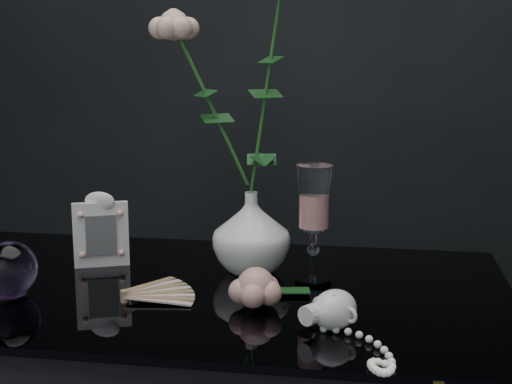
% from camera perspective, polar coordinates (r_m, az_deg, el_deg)
% --- Properties ---
extents(vase, '(0.16, 0.16, 0.15)m').
position_cam_1_polar(vase, '(1.27, -0.38, -3.24)').
color(vase, white).
rests_on(vase, table).
extents(wine_glass, '(0.06, 0.06, 0.20)m').
position_cam_1_polar(wine_glass, '(1.21, 4.63, -2.59)').
color(wine_glass, white).
rests_on(wine_glass, table).
extents(picture_frame, '(0.13, 0.11, 0.14)m').
position_cam_1_polar(picture_frame, '(1.33, -12.31, -2.92)').
color(picture_frame, white).
rests_on(picture_frame, table).
extents(paperweight, '(0.12, 0.12, 0.09)m').
position_cam_1_polar(paperweight, '(1.22, -19.11, -5.81)').
color(paperweight, '#AE7ECE').
rests_on(paperweight, table).
extents(paper_fan, '(0.27, 0.25, 0.02)m').
position_cam_1_polar(paper_fan, '(1.15, -10.48, -8.11)').
color(paper_fan, beige).
rests_on(paper_fan, table).
extents(loose_rose, '(0.19, 0.22, 0.06)m').
position_cam_1_polar(loose_rose, '(1.11, -0.01, -7.62)').
color(loose_rose, '#DA978C').
rests_on(loose_rose, table).
extents(pearl_jar, '(0.29, 0.29, 0.06)m').
position_cam_1_polar(pearl_jar, '(1.03, 6.29, -9.20)').
color(pearl_jar, white).
rests_on(pearl_jar, table).
extents(roses, '(0.26, 0.11, 0.47)m').
position_cam_1_polar(roses, '(1.23, -1.10, 9.56)').
color(roses, beige).
rests_on(roses, vase).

